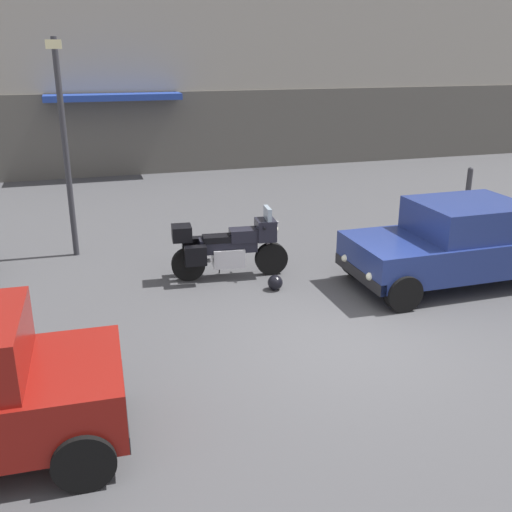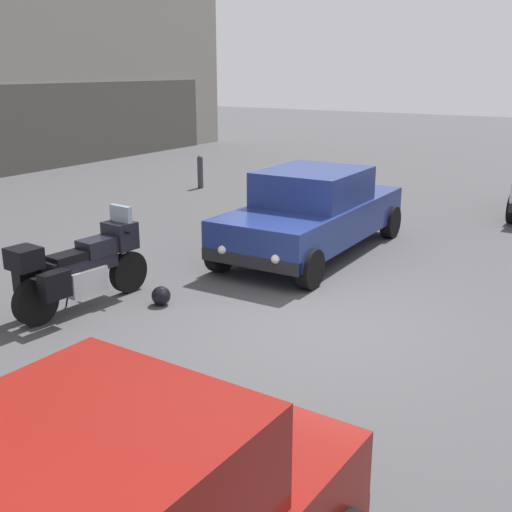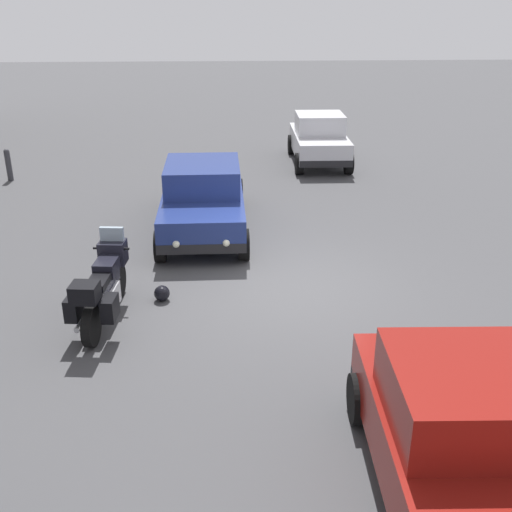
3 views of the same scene
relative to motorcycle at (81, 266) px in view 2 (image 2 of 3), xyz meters
The scene contains 5 objects.
ground_plane 3.40m from the motorcycle, 70.68° to the right, with size 80.00×80.00×0.00m, color #424244.
motorcycle is the anchor object (origin of this frame).
helmet 1.19m from the motorcycle, 52.24° to the right, with size 0.28×0.28×0.28m, color black.
car_sedan_far 4.47m from the motorcycle, 19.73° to the right, with size 4.59×1.93×1.56m.
bollard_curbside 9.41m from the motorcycle, 26.48° to the left, with size 0.16×0.16×0.93m.
Camera 2 is at (-6.97, -3.38, 3.30)m, focal length 44.26 mm.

